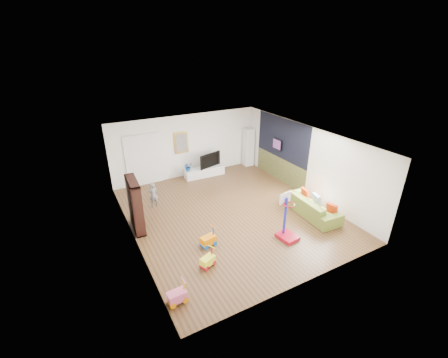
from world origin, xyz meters
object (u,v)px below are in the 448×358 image
bookshelf (135,205)px  basketball_hoop (289,218)px  sofa (312,206)px  media_console (204,172)px

bookshelf → basketball_hoop: bookshelf is taller
sofa → basketball_hoop: size_ratio=1.47×
media_console → bookshelf: bearing=-142.3°
media_console → bookshelf: (-3.59, -2.65, 0.63)m
media_console → basketball_hoop: 5.41m
bookshelf → sofa: bookshelf is taller
bookshelf → basketball_hoop: 4.71m
basketball_hoop → sofa: bearing=15.8°
bookshelf → sofa: (5.47, -2.02, -0.53)m
sofa → basketball_hoop: (-1.63, -0.71, 0.42)m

